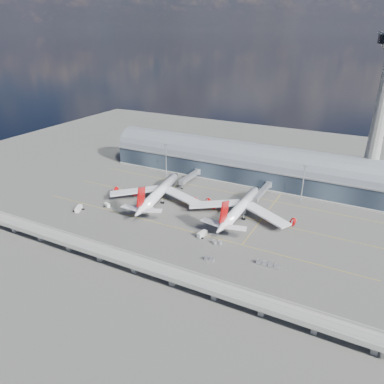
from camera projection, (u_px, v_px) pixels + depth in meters
The scene contains 20 objects.
ground at pixel (191, 222), 215.28m from camera, with size 500.00×500.00×0.00m, color #474744.
taxi_lines at pixel (208, 207), 233.22m from camera, with size 200.00×80.12×0.01m.
terminal at pixel (241, 164), 274.07m from camera, with size 200.00×30.00×28.00m.
control_tower at pixel (379, 120), 225.75m from camera, with size 19.00×19.00×103.00m.
guideway at pixel (134, 262), 168.54m from camera, with size 220.00×8.50×7.20m.
floodlight_mast_left at pixel (166, 160), 275.89m from camera, with size 3.00×0.70×25.70m.
floodlight_mast_right at pixel (303, 183), 233.11m from camera, with size 3.00×0.70×25.70m.
airliner_left at pixel (158, 193), 238.07m from camera, with size 66.56×70.08×21.45m.
airliner_right at pixel (240, 208), 218.74m from camera, with size 64.76×67.67×21.51m.
jet_bridge_left at pixel (191, 176), 268.37m from camera, with size 4.40×28.00×7.25m.
jet_bridge_right at pixel (263, 191), 243.66m from camera, with size 4.40×32.00×7.25m.
service_truck_0 at pixel (79, 209), 227.65m from camera, with size 5.20×7.62×3.02m.
service_truck_1 at pixel (107, 205), 232.82m from camera, with size 4.75×3.38×2.51m.
service_truck_2 at pixel (148, 209), 227.79m from camera, with size 7.29×2.71×2.58m.
service_truck_3 at pixel (202, 234), 199.27m from camera, with size 3.69×6.49×2.95m.
service_truck_4 at pixel (222, 204), 234.22m from camera, with size 2.88×4.81×2.61m.
service_truck_5 at pixel (242, 211), 225.24m from camera, with size 5.51×3.82×2.49m.
cargo_train_0 at pixel (209, 259), 178.55m from camera, with size 5.14×2.02×1.71m.
cargo_train_1 at pixel (268, 264), 174.62m from camera, with size 11.19×1.81×1.86m.
cargo_train_2 at pixel (217, 242), 192.86m from camera, with size 5.65×3.64×1.84m.
Camera 1 is at (89.43, -168.39, 101.45)m, focal length 35.00 mm.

